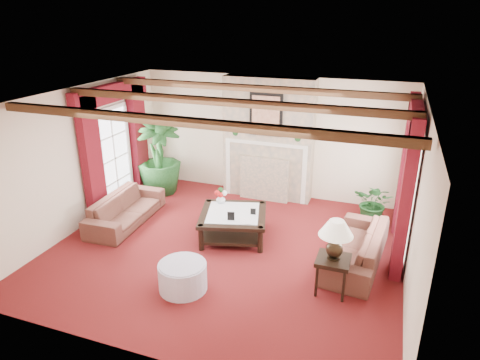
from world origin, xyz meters
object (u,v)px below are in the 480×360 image
at_px(ottoman, 183,277).
at_px(sofa_left, 125,205).
at_px(coffee_table, 233,225).
at_px(side_table, 332,275).
at_px(sofa_right, 357,241).
at_px(potted_palm, 160,172).

bearing_deg(ottoman, sofa_left, 142.07).
height_order(coffee_table, side_table, side_table).
height_order(side_table, ottoman, side_table).
bearing_deg(ottoman, coffee_table, 85.38).
relative_size(sofa_left, ottoman, 2.69).
height_order(sofa_left, side_table, sofa_left).
relative_size(sofa_right, potted_palm, 1.05).
bearing_deg(side_table, sofa_left, 167.57).
xyz_separation_m(sofa_left, ottoman, (2.10, -1.63, -0.17)).
xyz_separation_m(coffee_table, side_table, (1.99, -1.09, 0.04)).
bearing_deg(sofa_left, sofa_right, -92.11).
relative_size(coffee_table, ottoman, 1.63).
bearing_deg(sofa_right, sofa_left, -83.80).
distance_m(potted_palm, ottoman, 3.94).
bearing_deg(sofa_right, side_table, -9.25).
xyz_separation_m(sofa_left, coffee_table, (2.24, 0.16, -0.14)).
height_order(potted_palm, ottoman, potted_palm).
distance_m(sofa_left, side_table, 4.34).
bearing_deg(ottoman, potted_palm, 124.42).
relative_size(potted_palm, side_table, 3.44).
bearing_deg(coffee_table, potted_palm, 132.93).
height_order(sofa_right, potted_palm, potted_palm).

